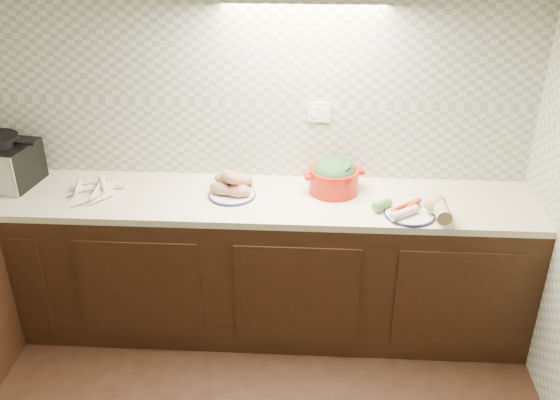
# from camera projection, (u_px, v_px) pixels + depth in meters

# --- Properties ---
(room) EXTENTS (3.60, 3.60, 2.60)m
(room) POSITION_uv_depth(u_px,v_px,m) (143.00, 212.00, 1.93)
(room) COLOR black
(room) RESTS_ON ground
(counter) EXTENTS (3.60, 3.60, 0.90)m
(counter) POSITION_uv_depth(u_px,v_px,m) (67.00, 348.00, 3.11)
(counter) COLOR black
(counter) RESTS_ON ground
(parsnip_pile) EXTENTS (0.34, 0.29, 0.07)m
(parsnip_pile) POSITION_uv_depth(u_px,v_px,m) (95.00, 190.00, 3.60)
(parsnip_pile) COLOR beige
(parsnip_pile) RESTS_ON counter
(sweet_potato_plate) EXTENTS (0.28, 0.27, 0.16)m
(sweet_potato_plate) POSITION_uv_depth(u_px,v_px,m) (232.00, 186.00, 3.58)
(sweet_potato_plate) COLOR #181E42
(sweet_potato_plate) RESTS_ON counter
(onion_bowl) EXTENTS (0.13, 0.13, 0.10)m
(onion_bowl) POSITION_uv_depth(u_px,v_px,m) (240.00, 181.00, 3.68)
(onion_bowl) COLOR black
(onion_bowl) RESTS_ON counter
(dutch_oven) EXTENTS (0.36, 0.36, 0.20)m
(dutch_oven) POSITION_uv_depth(u_px,v_px,m) (334.00, 176.00, 3.60)
(dutch_oven) COLOR #B01506
(dutch_oven) RESTS_ON counter
(veg_plate) EXTENTS (0.42, 0.28, 0.13)m
(veg_plate) POSITION_uv_depth(u_px,v_px,m) (421.00, 208.00, 3.37)
(veg_plate) COLOR #181E42
(veg_plate) RESTS_ON counter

